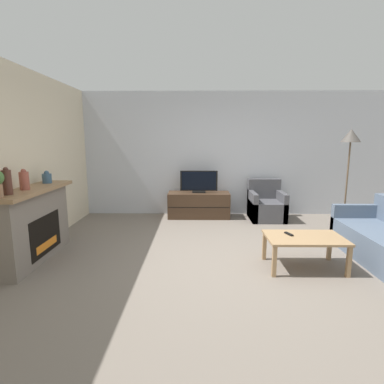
# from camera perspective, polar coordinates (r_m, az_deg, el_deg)

# --- Properties ---
(ground_plane) EXTENTS (24.00, 24.00, 0.00)m
(ground_plane) POSITION_cam_1_polar(r_m,az_deg,el_deg) (4.33, 5.76, -12.87)
(ground_plane) COLOR slate
(wall_back) EXTENTS (12.00, 0.06, 2.70)m
(wall_back) POSITION_cam_1_polar(r_m,az_deg,el_deg) (6.70, 3.94, 7.18)
(wall_back) COLOR silver
(wall_back) RESTS_ON ground
(wall_left) EXTENTS (0.06, 12.00, 2.70)m
(wall_left) POSITION_cam_1_polar(r_m,az_deg,el_deg) (4.69, -31.26, 4.53)
(wall_left) COLOR beige
(wall_left) RESTS_ON ground
(fireplace) EXTENTS (0.48, 1.60, 1.02)m
(fireplace) POSITION_cam_1_polar(r_m,az_deg,el_deg) (4.72, -28.13, -5.39)
(fireplace) COLOR slate
(fireplace) RESTS_ON ground
(mantel_vase_left) EXTENTS (0.11, 0.11, 0.33)m
(mantel_vase_left) POSITION_cam_1_polar(r_m,az_deg,el_deg) (4.19, -31.79, 1.67)
(mantel_vase_left) COLOR #512D23
(mantel_vase_left) RESTS_ON fireplace
(mantel_vase_centre_left) EXTENTS (0.12, 0.12, 0.28)m
(mantel_vase_centre_left) POSITION_cam_1_polar(r_m,az_deg,el_deg) (4.50, -29.33, 1.98)
(mantel_vase_centre_left) COLOR #994C3D
(mantel_vase_centre_left) RESTS_ON fireplace
(mantel_vase_right) EXTENTS (0.13, 0.13, 0.19)m
(mantel_vase_right) POSITION_cam_1_polar(r_m,az_deg,el_deg) (5.03, -25.91, 2.47)
(mantel_vase_right) COLOR #385670
(mantel_vase_right) RESTS_ON fireplace
(tv_stand) EXTENTS (1.32, 0.52, 0.54)m
(tv_stand) POSITION_cam_1_polar(r_m,az_deg,el_deg) (6.51, 1.30, -2.46)
(tv_stand) COLOR #422D1E
(tv_stand) RESTS_ON ground
(tv) EXTENTS (0.80, 0.18, 0.47)m
(tv) POSITION_cam_1_polar(r_m,az_deg,el_deg) (6.42, 1.31, 1.81)
(tv) COLOR black
(tv) RESTS_ON tv_stand
(armchair) EXTENTS (0.70, 0.76, 0.83)m
(armchair) POSITION_cam_1_polar(r_m,az_deg,el_deg) (6.54, 13.96, -2.67)
(armchair) COLOR #4C4C51
(armchair) RESTS_ON ground
(coffee_table) EXTENTS (0.99, 0.62, 0.43)m
(coffee_table) POSITION_cam_1_polar(r_m,az_deg,el_deg) (4.23, 20.65, -8.64)
(coffee_table) COLOR #A37F56
(coffee_table) RESTS_ON ground
(remote) EXTENTS (0.09, 0.15, 0.02)m
(remote) POSITION_cam_1_polar(r_m,az_deg,el_deg) (4.22, 17.96, -7.61)
(remote) COLOR black
(remote) RESTS_ON coffee_table
(floor_lamp) EXTENTS (0.32, 0.32, 1.85)m
(floor_lamp) POSITION_cam_1_polar(r_m,az_deg,el_deg) (5.76, 27.93, 8.12)
(floor_lamp) COLOR black
(floor_lamp) RESTS_ON ground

